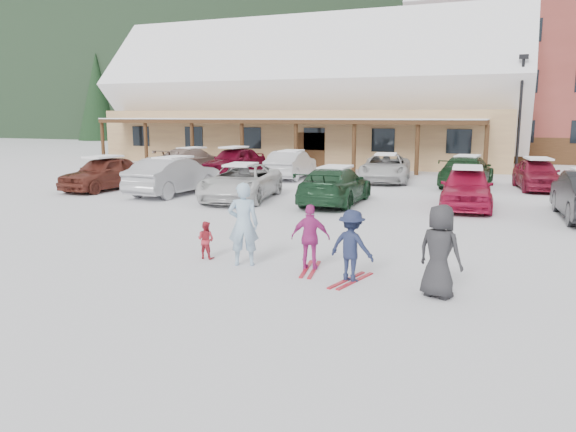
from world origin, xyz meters
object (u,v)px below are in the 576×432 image
at_px(parked_car_3, 335,186).
at_px(bystander_dark, 440,251).
at_px(parked_car_4, 467,188).
at_px(child_magenta, 311,238).
at_px(toddler_red, 206,240).
at_px(day_lodge, 309,106).
at_px(parked_car_11, 467,171).
at_px(parked_car_2, 241,182).
at_px(child_navy, 352,246).
at_px(adult_skier, 243,224).
at_px(parked_car_0, 104,173).
at_px(parked_car_7, 192,160).
at_px(parked_car_10, 386,168).
at_px(parked_car_12, 537,174).
at_px(parked_car_9, 291,165).
at_px(lamp_post, 520,108).
at_px(parked_car_8, 234,161).
at_px(parked_car_1, 174,176).

bearing_deg(parked_car_3, bystander_dark, 115.72).
bearing_deg(parked_car_4, child_magenta, -107.98).
height_order(toddler_red, parked_car_3, parked_car_3).
relative_size(day_lodge, parked_car_3, 6.09).
relative_size(toddler_red, parked_car_11, 0.18).
bearing_deg(parked_car_2, child_navy, -61.26).
relative_size(adult_skier, parked_car_0, 0.42).
bearing_deg(parked_car_7, parked_car_11, -177.27).
bearing_deg(parked_car_11, child_navy, 91.10).
bearing_deg(parked_car_7, toddler_red, 129.60).
relative_size(child_navy, parked_car_2, 0.29).
height_order(parked_car_10, parked_car_12, parked_car_12).
bearing_deg(adult_skier, child_navy, 151.77).
bearing_deg(parked_car_9, parked_car_11, 175.66).
bearing_deg(parked_car_9, toddler_red, 101.17).
relative_size(lamp_post, adult_skier, 3.55).
bearing_deg(parked_car_9, parked_car_3, 118.87).
height_order(day_lodge, parked_car_8, day_lodge).
relative_size(lamp_post, parked_car_9, 1.48).
distance_m(bystander_dark, parked_car_2, 12.86).
bearing_deg(parked_car_9, parked_car_8, -6.27).
relative_size(parked_car_4, parked_car_10, 0.87).
relative_size(child_navy, bystander_dark, 0.84).
distance_m(lamp_post, parked_car_8, 16.20).
height_order(parked_car_0, parked_car_12, parked_car_0).
xyz_separation_m(toddler_red, parked_car_1, (-6.68, 8.84, 0.34)).
xyz_separation_m(child_magenta, parked_car_1, (-9.26, 8.87, 0.07)).
bearing_deg(parked_car_7, parked_car_10, -175.59).
distance_m(day_lodge, parked_car_12, 19.18).
xyz_separation_m(lamp_post, parked_car_4, (-1.62, -13.55, -2.95)).
xyz_separation_m(day_lodge, parked_car_10, (8.07, -10.89, -3.25)).
distance_m(child_navy, parked_car_9, 18.53).
xyz_separation_m(toddler_red, parked_car_11, (4.48, 16.13, 0.28)).
bearing_deg(parked_car_8, parked_car_7, 167.69).
distance_m(lamp_post, child_navy, 24.17).
bearing_deg(parked_car_11, parked_car_12, -174.92).
relative_size(lamp_post, parked_car_1, 1.39).
height_order(child_navy, parked_car_0, parked_car_0).
xyz_separation_m(toddler_red, parked_car_9, (-4.33, 16.22, 0.29)).
relative_size(bystander_dark, parked_car_2, 0.34).
xyz_separation_m(bystander_dark, parked_car_12, (2.11, 17.06, -0.16)).
relative_size(parked_car_3, parked_car_12, 1.16).
height_order(parked_car_1, parked_car_2, parked_car_1).
distance_m(toddler_red, parked_car_4, 10.94).
bearing_deg(parked_car_10, adult_skier, -96.09).
xyz_separation_m(parked_car_0, parked_car_2, (6.99, -0.38, -0.04)).
height_order(lamp_post, parked_car_0, lamp_post).
bearing_deg(parked_car_2, parked_car_4, -0.92).
bearing_deg(parked_car_10, child_magenta, -90.98).
distance_m(lamp_post, parked_car_10, 9.39).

